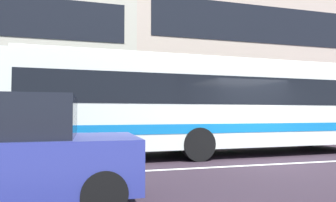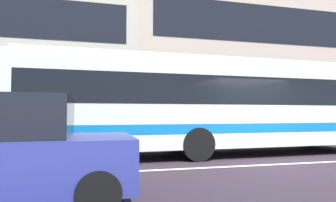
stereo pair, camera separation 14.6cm
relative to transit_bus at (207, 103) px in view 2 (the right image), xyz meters
name	(u,v)px [view 2 (the right image)]	position (x,y,z in m)	size (l,w,h in m)	color
ground_plane	(275,165)	(1.13, -2.21, -1.77)	(160.00, 160.00, 0.00)	#2F232D
lane_centre_line	(275,164)	(1.13, -2.21, -1.77)	(60.00, 0.16, 0.01)	silver
hedge_row_far	(155,136)	(-1.12, 3.50, -1.35)	(20.58, 1.10, 0.85)	#246129
apartment_block_right	(253,56)	(10.18, 14.38, 4.86)	(22.56, 11.60, 13.27)	#C4AD99
transit_bus	(207,103)	(0.00, 0.00, 0.00)	(12.43, 2.86, 3.21)	silver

